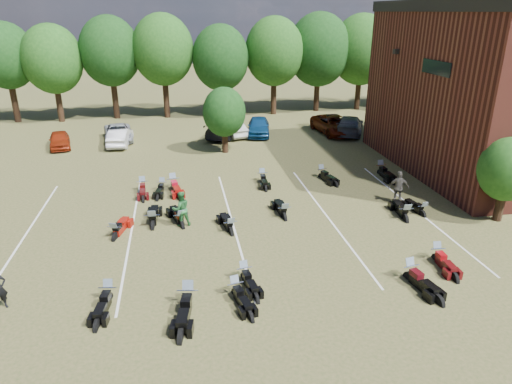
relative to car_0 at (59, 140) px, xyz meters
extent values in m
plane|color=brown|center=(14.68, -18.97, -0.64)|extent=(160.00, 160.00, 0.00)
imported|color=maroon|center=(0.00, 0.00, 0.00)|extent=(2.26, 3.96, 1.27)
imported|color=silver|center=(4.63, -0.11, 0.05)|extent=(1.76, 4.25, 1.37)
imported|color=#919499|center=(4.32, 1.39, 0.02)|extent=(2.86, 4.98, 1.31)
imported|color=black|center=(13.11, 1.23, 0.13)|extent=(4.09, 5.73, 1.54)
imported|color=navy|center=(16.11, 1.21, 0.14)|extent=(2.66, 4.84, 1.56)
imported|color=#A4A4A0|center=(13.77, 1.20, 0.02)|extent=(2.49, 4.22, 1.31)
imported|color=#4F1304|center=(22.73, 0.62, 0.15)|extent=(3.16, 5.87, 1.57)
imported|color=#3D3E43|center=(23.99, 0.23, 0.16)|extent=(4.25, 5.89, 1.58)
imported|color=#276931|center=(9.15, -15.84, 0.28)|extent=(1.02, 0.88, 1.82)
imported|color=#555149|center=(21.05, -15.11, 0.33)|extent=(1.22, 0.75, 1.93)
cube|color=black|center=(24.03, -6.97, 6.86)|extent=(0.30, 0.40, 0.30)
cube|color=black|center=(24.15, -11.97, 6.36)|extent=(0.06, 3.00, 0.80)
cylinder|color=black|center=(-6.32, 10.03, 1.41)|extent=(0.58, 0.58, 4.08)
ellipsoid|color=#1E4C19|center=(-6.32, 10.03, 5.70)|extent=(6.00, 6.00, 6.90)
cylinder|color=black|center=(-1.32, 10.03, 1.41)|extent=(0.58, 0.58, 4.08)
ellipsoid|color=#1E4C19|center=(-1.32, 10.03, 5.70)|extent=(6.00, 6.00, 6.90)
cylinder|color=black|center=(3.68, 10.03, 1.41)|extent=(0.57, 0.58, 4.08)
ellipsoid|color=#1E4C19|center=(3.68, 10.03, 5.70)|extent=(6.00, 6.00, 6.90)
cylinder|color=black|center=(8.68, 10.03, 1.41)|extent=(0.57, 0.58, 4.08)
ellipsoid|color=#1E4C19|center=(8.68, 10.03, 5.70)|extent=(6.00, 6.00, 6.90)
cylinder|color=black|center=(13.68, 10.03, 1.41)|extent=(0.58, 0.58, 4.08)
ellipsoid|color=#1E4C19|center=(13.68, 10.03, 5.70)|extent=(6.00, 6.00, 6.90)
cylinder|color=black|center=(18.68, 10.03, 1.41)|extent=(0.57, 0.58, 4.08)
ellipsoid|color=#1E4C19|center=(18.68, 10.03, 5.70)|extent=(6.00, 6.00, 6.90)
cylinder|color=black|center=(23.68, 10.03, 1.41)|extent=(0.57, 0.58, 4.08)
ellipsoid|color=#1E4C19|center=(23.68, 10.03, 5.70)|extent=(6.00, 6.00, 6.90)
cylinder|color=black|center=(28.68, 10.03, 1.41)|extent=(0.57, 0.58, 4.08)
ellipsoid|color=#1E4C19|center=(28.68, 10.03, 5.70)|extent=(6.00, 6.00, 6.90)
cylinder|color=black|center=(33.68, 10.03, 1.41)|extent=(0.58, 0.58, 4.08)
ellipsoid|color=#1E4C19|center=(33.68, 10.03, 5.70)|extent=(6.00, 6.00, 6.90)
cylinder|color=black|center=(38.68, 10.03, 1.41)|extent=(0.58, 0.58, 4.08)
ellipsoid|color=#1E4C19|center=(38.68, 10.03, 5.70)|extent=(6.00, 6.00, 6.90)
cylinder|color=black|center=(25.18, -17.97, 0.22)|extent=(0.24, 0.24, 1.71)
sphere|color=#1E4C19|center=(25.18, -17.97, 2.12)|extent=(2.80, 2.80, 2.80)
cylinder|color=black|center=(12.68, -3.47, 0.31)|extent=(0.24, 0.24, 1.90)
sphere|color=#1E4C19|center=(12.68, -3.47, 2.46)|extent=(3.20, 3.20, 3.20)
cube|color=silver|center=(1.68, -15.97, -0.63)|extent=(0.10, 14.00, 0.01)
cube|color=silver|center=(6.68, -15.97, -0.63)|extent=(0.10, 14.00, 0.01)
cube|color=silver|center=(11.68, -15.97, -0.63)|extent=(0.10, 14.00, 0.01)
cube|color=silver|center=(16.68, -15.97, -0.63)|extent=(0.10, 14.00, 0.01)
cube|color=silver|center=(21.68, -15.97, -0.63)|extent=(0.10, 14.00, 0.01)
camera|label=1|loc=(9.28, -36.87, 9.40)|focal=32.00mm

